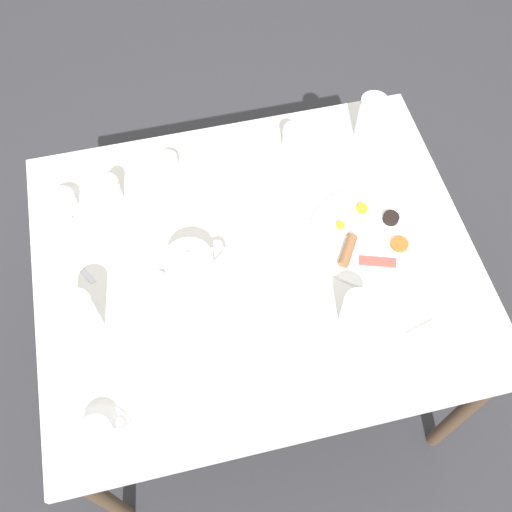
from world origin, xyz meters
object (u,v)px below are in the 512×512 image
object	(u,v)px
teacup_with_saucer_right	(98,435)
fork_spare	(75,262)
wine_glass_spare	(371,119)
pepper_grinder	(291,135)
teapot_near	(190,267)
spoon_for_tea	(271,239)
knife_by_plate	(226,163)
salt_grinder	(111,186)
napkin_folded	(433,348)
breakfast_plate	(368,236)
teacup_with_saucer_left	(63,205)
water_glass_tall	(357,312)
fork_by_plate	(237,351)
water_glass_short	(82,316)
creamer_jug	(168,164)

from	to	relation	value
teacup_with_saucer_right	fork_spare	bearing A→B (deg)	1.99
wine_glass_spare	pepper_grinder	bearing A→B (deg)	87.61
teapot_near	spoon_for_tea	bearing A→B (deg)	178.15
knife_by_plate	spoon_for_tea	size ratio (longest dim) A/B	1.39
salt_grinder	napkin_folded	distance (m)	0.95
teapot_near	breakfast_plate	bearing A→B (deg)	163.58
teacup_with_saucer_left	salt_grinder	distance (m)	0.15
water_glass_tall	fork_spare	world-z (taller)	water_glass_tall
teacup_with_saucer_right	fork_by_plate	size ratio (longest dim) A/B	1.10
breakfast_plate	teacup_with_saucer_right	size ratio (longest dim) A/B	2.11
teacup_with_saucer_right	napkin_folded	bearing A→B (deg)	-87.93
breakfast_plate	fork_by_plate	distance (m)	0.48
napkin_folded	fork_spare	bearing A→B (deg)	62.07
water_glass_short	spoon_for_tea	size ratio (longest dim) A/B	1.10
teacup_with_saucer_left	water_glass_short	bearing A→B (deg)	-175.23
salt_grinder	spoon_for_tea	xyz separation A→B (m)	(-0.23, -0.40, -0.05)
water_glass_tall	creamer_jug	size ratio (longest dim) A/B	1.37
knife_by_plate	salt_grinder	bearing A→B (deg)	98.80
teapot_near	fork_spare	xyz separation A→B (m)	(0.11, 0.30, -0.05)
napkin_folded	spoon_for_tea	xyz separation A→B (m)	(0.40, 0.31, -0.00)
salt_grinder	pepper_grinder	bearing A→B (deg)	-82.88
teacup_with_saucer_left	fork_spare	bearing A→B (deg)	-175.70
knife_by_plate	water_glass_tall	bearing A→B (deg)	-159.69
wine_glass_spare	spoon_for_tea	distance (m)	0.48
breakfast_plate	water_glass_short	xyz separation A→B (m)	(-0.09, 0.76, 0.07)
teacup_with_saucer_left	napkin_folded	world-z (taller)	teacup_with_saucer_left
breakfast_plate	teacup_with_saucer_left	size ratio (longest dim) A/B	2.11
teacup_with_saucer_right	salt_grinder	size ratio (longest dim) A/B	1.38
wine_glass_spare	spoon_for_tea	world-z (taller)	wine_glass_spare
salt_grinder	teacup_with_saucer_left	bearing A→B (deg)	92.44
water_glass_short	wine_glass_spare	world-z (taller)	wine_glass_spare
water_glass_tall	fork_spare	size ratio (longest dim) A/B	0.78
water_glass_short	napkin_folded	distance (m)	0.86
water_glass_short	napkin_folded	xyz separation A→B (m)	(-0.25, -0.82, -0.07)
water_glass_tall	spoon_for_tea	size ratio (longest dim) A/B	0.85
water_glass_tall	wine_glass_spare	bearing A→B (deg)	-21.46
teapot_near	spoon_for_tea	world-z (taller)	teapot_near
water_glass_tall	fork_by_plate	world-z (taller)	water_glass_tall
teapot_near	teacup_with_saucer_left	world-z (taller)	teapot_near
wine_glass_spare	salt_grinder	bearing A→B (deg)	94.19
breakfast_plate	teacup_with_saucer_right	xyz separation A→B (m)	(-0.37, 0.77, 0.02)
wine_glass_spare	pepper_grinder	xyz separation A→B (m)	(0.01, 0.24, -0.02)
breakfast_plate	teapot_near	bearing A→B (deg)	90.71
fork_by_plate	knife_by_plate	xyz separation A→B (m)	(0.58, -0.09, 0.00)
water_glass_tall	wine_glass_spare	distance (m)	0.62
breakfast_plate	fork_spare	size ratio (longest dim) A/B	2.15
teacup_with_saucer_left	water_glass_short	distance (m)	0.38
creamer_jug	teacup_with_saucer_left	bearing A→B (deg)	102.68
teacup_with_saucer_left	water_glass_short	world-z (taller)	water_glass_short
creamer_jug	knife_by_plate	size ratio (longest dim) A/B	0.45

